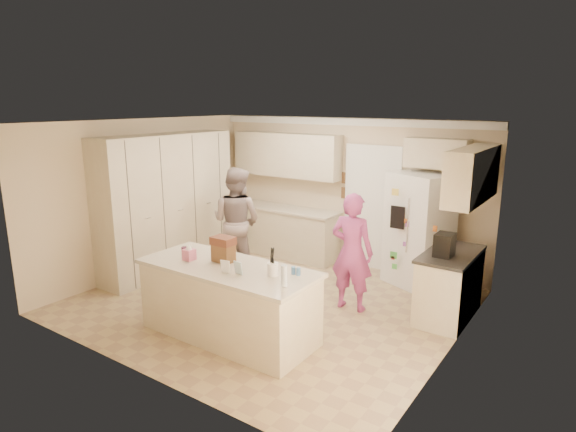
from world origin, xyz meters
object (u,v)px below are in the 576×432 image
Objects in this scene: tissue_box at (189,255)px; coffee_maker at (445,245)px; utensil_crock at (273,269)px; teen_girl at (352,252)px; island_base at (229,303)px; teen_boy at (236,221)px; dollhouse_body at (223,253)px; refrigerator at (419,230)px.

coffee_maker is at bearing 37.57° from tissue_box.
utensil_crock is (-1.40, -1.85, -0.07)m from coffee_maker.
coffee_maker reaches higher than tissue_box.
tissue_box is at bearing -172.87° from utensil_crock.
utensil_crock is 1.07× the size of tissue_box.
teen_girl reaches higher than coffee_maker.
island_base is 0.86m from utensil_crock.
island_base is 1.31× the size of teen_girl.
teen_boy reaches higher than tissue_box.
utensil_crock is at bearing 7.13° from tissue_box.
teen_boy is at bearing 113.83° from tissue_box.
teen_girl is at bearing 50.09° from tissue_box.
island_base is at bearing -33.69° from dollhouse_body.
tissue_box is at bearing -169.70° from island_base.
coffee_maker is at bearing 52.88° from utensil_crock.
coffee_maker is 2.87m from island_base.
island_base is at bearing 56.80° from teen_girl.
teen_boy is at bearing -178.22° from coffee_maker.
refrigerator is 0.82× the size of island_base.
refrigerator is at bearing -111.84° from teen_girl.
dollhouse_body is at bearing -140.71° from coffee_maker.
refrigerator is at bearing 59.18° from tissue_box.
refrigerator is at bearing -163.59° from teen_boy.
refrigerator is 6.00× the size of coffee_maker.
utensil_crock is at bearing 4.40° from island_base.
tissue_box is (-0.55, -0.10, 0.56)m from island_base.
refrigerator reaches higher than tissue_box.
dollhouse_body is at bearing 117.97° from teen_boy.
teen_girl is at bearing 81.79° from utensil_crock.
coffee_maker is at bearing -170.41° from teen_girl.
teen_girl is (0.87, 1.60, 0.40)m from island_base.
dollhouse_body is at bearing 26.57° from tissue_box.
coffee_maker is 2.00× the size of utensil_crock.
island_base is 14.67× the size of utensil_crock.
dollhouse_body reaches higher than utensil_crock.
coffee_maker is 0.14× the size of island_base.
coffee_maker is 2.14× the size of tissue_box.
teen_girl reaches higher than dollhouse_body.
refrigerator is at bearing 122.99° from coffee_maker.
island_base is 2.32m from teen_boy.
island_base is 1.87m from teen_girl.
island_base is at bearing -137.17° from coffee_maker.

